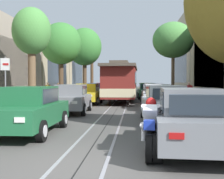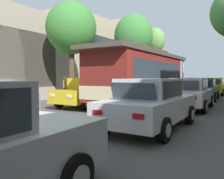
# 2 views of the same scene
# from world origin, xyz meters

# --- Properties ---
(ground_plane) EXTENTS (160.00, 160.00, 0.00)m
(ground_plane) POSITION_xyz_m (0.00, 18.17, 0.00)
(ground_plane) COLOR #4C4947
(trolley_track_rails) EXTENTS (1.14, 53.42, 0.01)m
(trolley_track_rails) POSITION_xyz_m (0.00, 20.71, 0.00)
(trolley_track_rails) COLOR gray
(trolley_track_rails) RESTS_ON ground
(building_facade_left) EXTENTS (5.83, 45.12, 9.15)m
(building_facade_left) POSITION_xyz_m (-10.11, 23.21, 3.85)
(building_facade_left) COLOR gray
(building_facade_left) RESTS_ON ground
(parked_car_green_near_left) EXTENTS (2.02, 4.37, 1.58)m
(parked_car_green_near_left) POSITION_xyz_m (-2.44, 3.74, 0.80)
(parked_car_green_near_left) COLOR #1E6038
(parked_car_green_near_left) RESTS_ON ground
(parked_car_grey_second_left) EXTENTS (2.12, 4.41, 1.58)m
(parked_car_grey_second_left) POSITION_xyz_m (-2.39, 10.08, 0.80)
(parked_car_grey_second_left) COLOR slate
(parked_car_grey_second_left) RESTS_ON ground
(parked_car_yellow_mid_left) EXTENTS (2.04, 4.38, 1.58)m
(parked_car_yellow_mid_left) POSITION_xyz_m (-2.49, 16.47, 0.80)
(parked_car_yellow_mid_left) COLOR gold
(parked_car_yellow_mid_left) RESTS_ON ground
(parked_car_blue_fourth_left) EXTENTS (2.05, 4.38, 1.58)m
(parked_car_blue_fourth_left) POSITION_xyz_m (-2.57, 22.32, 0.80)
(parked_car_blue_fourth_left) COLOR #233D93
(parked_car_blue_fourth_left) RESTS_ON ground
(parked_car_red_fifth_left) EXTENTS (2.08, 4.40, 1.58)m
(parked_car_red_fifth_left) POSITION_xyz_m (-2.59, 28.73, 0.80)
(parked_car_red_fifth_left) COLOR red
(parked_car_red_fifth_left) RESTS_ON ground
(parked_car_grey_sixth_left) EXTENTS (2.04, 4.38, 1.58)m
(parked_car_grey_sixth_left) POSITION_xyz_m (-2.44, 35.06, 0.80)
(parked_car_grey_sixth_left) COLOR slate
(parked_car_grey_sixth_left) RESTS_ON ground
(parked_car_brown_far_left) EXTENTS (2.14, 4.42, 1.58)m
(parked_car_brown_far_left) POSITION_xyz_m (-2.51, 42.18, 0.80)
(parked_car_brown_far_left) COLOR brown
(parked_car_brown_far_left) RESTS_ON ground
(parked_car_grey_near_right) EXTENTS (2.14, 4.42, 1.58)m
(parked_car_grey_near_right) POSITION_xyz_m (2.56, 1.66, 0.80)
(parked_car_grey_near_right) COLOR slate
(parked_car_grey_near_right) RESTS_ON ground
(parked_car_white_second_right) EXTENTS (2.09, 4.40, 1.58)m
(parked_car_white_second_right) POSITION_xyz_m (2.44, 7.06, 0.80)
(parked_car_white_second_right) COLOR silver
(parked_car_white_second_right) RESTS_ON ground
(parked_car_white_mid_right) EXTENTS (2.05, 4.38, 1.58)m
(parked_car_white_mid_right) POSITION_xyz_m (2.57, 13.00, 0.80)
(parked_car_white_mid_right) COLOR silver
(parked_car_white_mid_right) RESTS_ON ground
(parked_car_white_fourth_right) EXTENTS (2.07, 4.39, 1.58)m
(parked_car_white_fourth_right) POSITION_xyz_m (2.63, 18.23, 0.80)
(parked_car_white_fourth_right) COLOR silver
(parked_car_white_fourth_right) RESTS_ON ground
(parked_car_green_fifth_right) EXTENTS (2.12, 4.41, 1.58)m
(parked_car_green_fifth_right) POSITION_xyz_m (2.38, 23.78, 0.80)
(parked_car_green_fifth_right) COLOR #1E6038
(parked_car_green_fifth_right) RESTS_ON ground
(parked_car_yellow_sixth_right) EXTENTS (2.03, 4.38, 1.58)m
(parked_car_yellow_sixth_right) POSITION_xyz_m (2.42, 29.24, 0.80)
(parked_car_yellow_sixth_right) COLOR gold
(parked_car_yellow_sixth_right) RESTS_ON ground
(street_tree_kerb_left_second) EXTENTS (2.22, 2.19, 6.03)m
(street_tree_kerb_left_second) POSITION_xyz_m (-4.81, 10.68, 4.52)
(street_tree_kerb_left_second) COLOR brown
(street_tree_kerb_left_second) RESTS_ON ground
(street_tree_kerb_left_mid) EXTENTS (3.36, 3.25, 6.60)m
(street_tree_kerb_left_mid) POSITION_xyz_m (-4.94, 17.91, 4.83)
(street_tree_kerb_left_mid) COLOR #4C3826
(street_tree_kerb_left_mid) RESTS_ON ground
(street_tree_kerb_left_fourth) EXTENTS (3.76, 3.44, 7.68)m
(street_tree_kerb_left_fourth) POSITION_xyz_m (-4.42, 26.28, 5.54)
(street_tree_kerb_left_fourth) COLOR #4C3826
(street_tree_kerb_left_fourth) RESTS_ON ground
(street_tree_kerb_left_far) EXTENTS (2.24, 1.91, 7.60)m
(street_tree_kerb_left_far) POSITION_xyz_m (-4.57, 32.88, 5.89)
(street_tree_kerb_left_far) COLOR #4C3826
(street_tree_kerb_left_far) RESTS_ON ground
(street_tree_kerb_right_second) EXTENTS (3.97, 3.93, 7.52)m
(street_tree_kerb_right_second) POSITION_xyz_m (4.83, 22.97, 5.75)
(street_tree_kerb_right_second) COLOR brown
(street_tree_kerb_right_second) RESTS_ON ground
(cable_car_trolley) EXTENTS (2.74, 9.16, 3.28)m
(cable_car_trolley) POSITION_xyz_m (0.00, 17.98, 1.66)
(cable_car_trolley) COLOR maroon
(cable_car_trolley) RESTS_ON ground
(motorcycle_with_rider) EXTENTS (0.60, 1.99, 1.37)m
(motorcycle_with_rider) POSITION_xyz_m (1.51, 1.09, 0.65)
(motorcycle_with_rider) COLOR black
(motorcycle_with_rider) RESTS_ON ground
(pedestrian_on_left_pavement) EXTENTS (0.55, 0.36, 1.61)m
(pedestrian_on_left_pavement) POSITION_xyz_m (-6.83, 24.11, 0.91)
(pedestrian_on_left_pavement) COLOR #4C4233
(pedestrian_on_left_pavement) RESTS_ON ground
(pedestrian_on_right_pavement) EXTENTS (0.55, 0.38, 1.68)m
(pedestrian_on_right_pavement) POSITION_xyz_m (5.64, 18.76, 0.95)
(pedestrian_on_right_pavement) COLOR #4C4233
(pedestrian_on_right_pavement) RESTS_ON ground
(pedestrian_crossing_far) EXTENTS (0.55, 0.42, 1.69)m
(pedestrian_crossing_far) POSITION_xyz_m (-6.35, 18.85, 0.95)
(pedestrian_crossing_far) COLOR black
(pedestrian_crossing_far) RESTS_ON ground
(fire_hydrant) EXTENTS (0.40, 0.22, 0.84)m
(fire_hydrant) POSITION_xyz_m (-4.12, 10.21, 0.42)
(fire_hydrant) COLOR #B2B2B7
(fire_hydrant) RESTS_ON ground
(street_sign_post) EXTENTS (0.36, 0.08, 2.74)m
(street_sign_post) POSITION_xyz_m (-4.02, 5.43, 1.70)
(street_sign_post) COLOR slate
(street_sign_post) RESTS_ON ground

